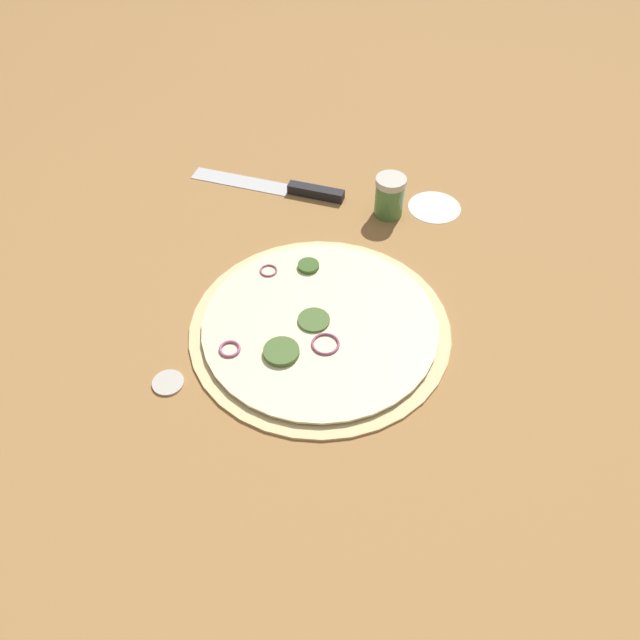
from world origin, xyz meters
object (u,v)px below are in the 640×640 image
at_px(knife, 292,189).
at_px(loose_cap, 168,382).
at_px(pizza, 319,326).
at_px(spice_jar, 390,196).

distance_m(knife, loose_cap, 0.46).
bearing_deg(loose_cap, pizza, 137.60).
bearing_deg(loose_cap, spice_jar, 160.34).
bearing_deg(knife, pizza, 116.03).
bearing_deg(pizza, spice_jar, 177.69).
bearing_deg(knife, spice_jar, 176.81).
relative_size(knife, spice_jar, 4.00).
distance_m(pizza, loose_cap, 0.23).
xyz_separation_m(spice_jar, loose_cap, (0.46, -0.16, -0.03)).
bearing_deg(spice_jar, loose_cap, -19.66).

